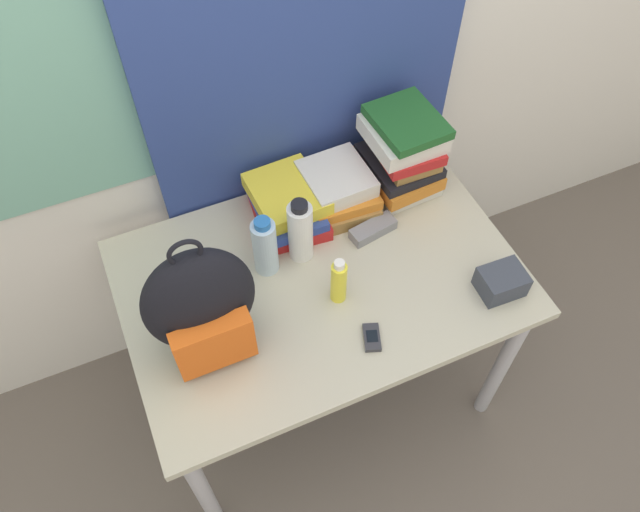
{
  "coord_description": "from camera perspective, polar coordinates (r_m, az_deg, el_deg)",
  "views": [
    {
      "loc": [
        -0.42,
        -0.56,
        2.28
      ],
      "look_at": [
        0.0,
        0.39,
        0.85
      ],
      "focal_mm": 35.0,
      "sensor_mm": 36.0,
      "label": 1
    }
  ],
  "objects": [
    {
      "name": "ground_plane",
      "position": [
        2.39,
        4.01,
        -19.32
      ],
      "size": [
        12.0,
        12.0,
        0.0
      ],
      "primitive_type": "plane",
      "color": "#665B51"
    },
    {
      "name": "wall_back",
      "position": [
        1.82,
        -6.54,
        18.94
      ],
      "size": [
        6.0,
        0.06,
        2.5
      ],
      "color": "silver",
      "rests_on": "ground_plane"
    },
    {
      "name": "curtain_blue",
      "position": [
        1.82,
        -1.21,
        19.22
      ],
      "size": [
        0.99,
        0.04,
        2.5
      ],
      "color": "navy",
      "rests_on": "ground_plane"
    },
    {
      "name": "desk",
      "position": [
        1.94,
        0.0,
        -3.35
      ],
      "size": [
        1.17,
        0.79,
        0.75
      ],
      "color": "#B7B299",
      "rests_on": "ground_plane"
    },
    {
      "name": "backpack",
      "position": [
        1.62,
        -10.85,
        -4.41
      ],
      "size": [
        0.29,
        0.19,
        0.44
      ],
      "color": "black",
      "rests_on": "desk"
    },
    {
      "name": "book_stack_left",
      "position": [
        1.95,
        -3.04,
        4.75
      ],
      "size": [
        0.23,
        0.29,
        0.13
      ],
      "color": "red",
      "rests_on": "desk"
    },
    {
      "name": "book_stack_center",
      "position": [
        1.99,
        1.54,
        6.19
      ],
      "size": [
        0.23,
        0.27,
        0.14
      ],
      "color": "olive",
      "rests_on": "desk"
    },
    {
      "name": "book_stack_right",
      "position": [
        2.01,
        7.39,
        9.31
      ],
      "size": [
        0.23,
        0.29,
        0.28
      ],
      "color": "silver",
      "rests_on": "desk"
    },
    {
      "name": "water_bottle",
      "position": [
        1.8,
        -5.06,
        0.88
      ],
      "size": [
        0.07,
        0.07,
        0.22
      ],
      "color": "silver",
      "rests_on": "desk"
    },
    {
      "name": "sports_bottle",
      "position": [
        1.82,
        -1.81,
        2.29
      ],
      "size": [
        0.07,
        0.07,
        0.23
      ],
      "color": "white",
      "rests_on": "desk"
    },
    {
      "name": "sunscreen_bottle",
      "position": [
        1.75,
        1.72,
        -2.34
      ],
      "size": [
        0.05,
        0.05,
        0.17
      ],
      "color": "yellow",
      "rests_on": "desk"
    },
    {
      "name": "cell_phone",
      "position": [
        1.75,
        4.76,
        -7.44
      ],
      "size": [
        0.07,
        0.09,
        0.02
      ],
      "color": "#2D2D33",
      "rests_on": "desk"
    },
    {
      "name": "sunglasses_case",
      "position": [
        1.95,
        4.86,
        2.45
      ],
      "size": [
        0.16,
        0.08,
        0.04
      ],
      "color": "gray",
      "rests_on": "desk"
    },
    {
      "name": "camera_pouch",
      "position": [
        1.88,
        16.26,
        -2.27
      ],
      "size": [
        0.13,
        0.11,
        0.08
      ],
      "color": "#383D47",
      "rests_on": "desk"
    }
  ]
}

